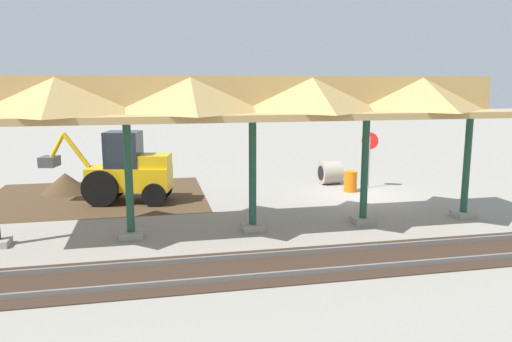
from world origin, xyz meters
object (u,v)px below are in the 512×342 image
concrete_pipe (330,173)px  traffic_barrel (350,181)px  stop_sign (370,148)px  backhoe (126,171)px

concrete_pipe → traffic_barrel: bearing=99.3°
stop_sign → backhoe: 10.57m
backhoe → traffic_barrel: 9.48m
stop_sign → traffic_barrel: stop_sign is taller
backhoe → traffic_barrel: size_ratio=5.73×
backhoe → traffic_barrel: bearing=179.9°
concrete_pipe → stop_sign: bearing=139.1°
traffic_barrel → stop_sign: bearing=-152.6°
traffic_barrel → concrete_pipe: bearing=-80.7°
traffic_barrel → backhoe: bearing=-0.1°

